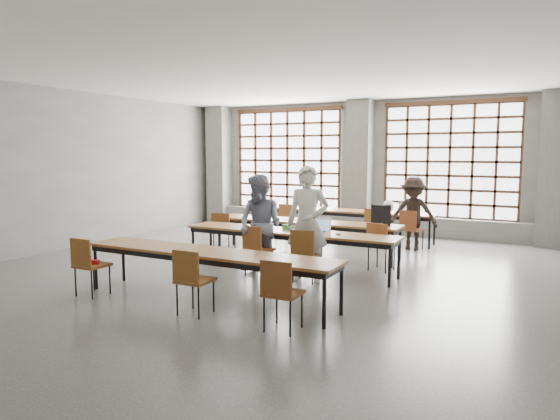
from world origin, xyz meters
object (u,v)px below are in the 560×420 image
at_px(desk_row_d, 207,255).
at_px(mouse, 338,234).
at_px(chair_back_left, 288,218).
at_px(chair_mid_right, 380,242).
at_px(desk_row_b, 304,224).
at_px(chair_mid_left, 223,229).
at_px(chair_near_mid, 191,275).
at_px(chair_back_right, 410,226).
at_px(chair_near_left, 88,261).
at_px(chair_mid_centre, 309,236).
at_px(desk_row_a, 351,213).
at_px(laptop_front, 320,228).
at_px(student_female, 260,225).
at_px(chair_front_left, 256,245).
at_px(plastic_bag, 389,206).
at_px(laptop_back, 407,210).
at_px(desk_row_c, 289,234).
at_px(chair_back_mid, 375,223).
at_px(student_male, 308,224).
at_px(red_pouch, 92,262).
at_px(green_box, 288,227).
at_px(chair_near_right, 280,288).
at_px(student_back, 413,213).
at_px(phone, 295,232).
at_px(chair_front_right, 305,250).

bearing_deg(desk_row_d, mouse, 62.56).
xyz_separation_m(chair_back_left, chair_mid_right, (2.95, -2.22, 0.00)).
distance_m(desk_row_b, chair_back_left, 1.97).
bearing_deg(chair_mid_left, desk_row_b, 21.61).
relative_size(desk_row_d, chair_near_mid, 4.55).
xyz_separation_m(chair_back_right, chair_near_left, (-3.38, -5.77, 0.00)).
bearing_deg(mouse, chair_back_left, 129.56).
relative_size(chair_back_right, chair_mid_centre, 1.00).
distance_m(desk_row_a, chair_back_right, 1.70).
distance_m(chair_back_right, laptop_front, 2.98).
relative_size(desk_row_a, student_female, 2.29).
bearing_deg(chair_front_left, mouse, 25.75).
height_order(chair_near_left, plastic_bag, plastic_bag).
xyz_separation_m(chair_mid_right, student_female, (-1.76, -1.21, 0.34)).
xyz_separation_m(chair_near_left, laptop_back, (3.13, 6.50, 0.25)).
xyz_separation_m(desk_row_d, chair_back_right, (1.68, 5.14, -0.13)).
bearing_deg(plastic_bag, desk_row_c, -102.78).
distance_m(chair_back_mid, student_male, 3.45).
xyz_separation_m(desk_row_b, laptop_front, (0.87, -1.23, 0.13)).
distance_m(chair_back_mid, laptop_front, 2.83).
height_order(chair_mid_left, red_pouch, chair_mid_left).
xyz_separation_m(chair_back_right, student_male, (-0.90, -3.43, 0.42)).
bearing_deg(green_box, chair_near_right, -64.96).
relative_size(chair_near_left, plastic_bag, 3.08).
distance_m(chair_mid_left, laptop_front, 2.54).
distance_m(laptop_front, green_box, 0.60).
distance_m(chair_mid_right, student_female, 2.16).
height_order(chair_back_mid, green_box, chair_back_mid).
bearing_deg(chair_back_left, desk_row_c, -63.12).
distance_m(desk_row_c, chair_mid_left, 2.04).
relative_size(student_back, plastic_bag, 5.58).
relative_size(green_box, phone, 1.92).
height_order(chair_front_right, laptop_back, laptop_back).
height_order(chair_mid_centre, chair_mid_right, same).
xyz_separation_m(chair_near_mid, green_box, (-0.06, 2.92, 0.24)).
bearing_deg(chair_front_right, desk_row_a, 99.34).
xyz_separation_m(chair_back_right, chair_mid_left, (-3.40, -2.22, 0.00)).
relative_size(desk_row_d, green_box, 16.00).
distance_m(laptop_back, red_pouch, 7.15).
bearing_deg(green_box, chair_near_mid, -88.74).
height_order(chair_back_mid, chair_near_left, same).
bearing_deg(phone, chair_near_right, -67.51).
bearing_deg(chair_front_right, chair_front_left, 179.96).
distance_m(mouse, red_pouch, 3.95).
bearing_deg(chair_back_mid, chair_back_left, -179.94).
xyz_separation_m(chair_near_left, student_male, (2.49, 2.34, 0.42)).
distance_m(student_back, laptop_back, 0.66).
distance_m(chair_near_mid, mouse, 2.98).
distance_m(chair_back_mid, red_pouch, 6.25).
height_order(student_female, phone, student_female).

